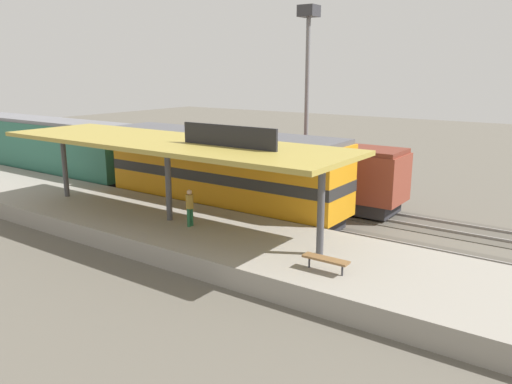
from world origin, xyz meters
TOP-DOWN VIEW (x-y plane):
  - ground_plane at (2.00, 0.00)m, footprint 120.00×120.00m
  - track_near at (0.00, 0.00)m, footprint 3.20×110.00m
  - track_far at (4.60, 0.00)m, footprint 3.20×110.00m
  - platform at (-4.60, 0.00)m, footprint 6.00×44.00m
  - station_canopy at (-4.60, -0.09)m, footprint 5.20×18.00m
  - platform_bench at (-6.00, -8.98)m, footprint 0.44×1.70m
  - locomotive at (0.00, 0.47)m, footprint 2.93×14.43m
  - passenger_carriage_single at (0.00, 18.47)m, footprint 2.90×20.00m
  - freight_car at (4.60, -1.95)m, footprint 2.80×12.00m
  - light_mast at (7.80, -0.26)m, footprint 1.10×1.10m
  - person_waiting at (-4.78, -1.47)m, footprint 0.34×0.34m

SIDE VIEW (x-z plane):
  - ground_plane at x=2.00m, z-range 0.00..0.00m
  - track_near at x=0.00m, z-range -0.05..0.11m
  - track_far at x=4.60m, z-range -0.05..0.11m
  - platform at x=-4.60m, z-range 0.00..0.90m
  - platform_bench at x=-6.00m, z-range 1.09..1.59m
  - person_waiting at x=-4.78m, z-range 1.00..2.71m
  - freight_car at x=4.60m, z-range 0.20..3.74m
  - passenger_carriage_single at x=0.00m, z-range 0.19..4.43m
  - locomotive at x=0.00m, z-range 0.19..4.63m
  - station_canopy at x=-4.60m, z-range 2.18..6.88m
  - light_mast at x=7.80m, z-range 2.55..14.25m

